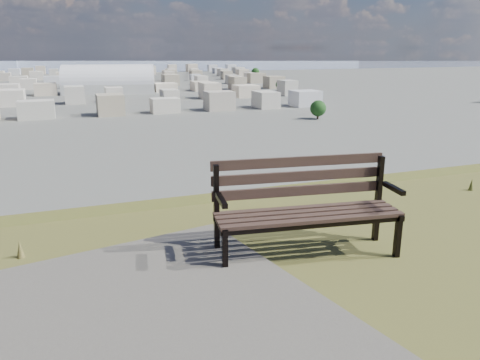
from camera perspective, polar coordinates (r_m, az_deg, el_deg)
name	(u,v)px	position (r m, az deg, el deg)	size (l,w,h in m)	color
park_bench	(305,202)	(4.91, 7.92, -2.67)	(1.97, 0.87, 1.00)	#3A2921
arena	(109,85)	(303.59, -15.62, 11.14)	(57.36, 32.29, 22.85)	silver
city_blocks	(67,79)	(397.15, -20.39, 11.45)	(395.00, 361.00, 7.00)	beige
city_trees	(23,85)	(322.59, -24.97, 10.41)	(406.52, 387.20, 9.98)	#322419
bay_water	(62,64)	(902.40, -20.83, 13.10)	(2400.00, 700.00, 0.12)	#818BA4
far_hills	(36,48)	(1406.09, -23.63, 14.48)	(2050.00, 340.00, 60.00)	#8F9BB2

